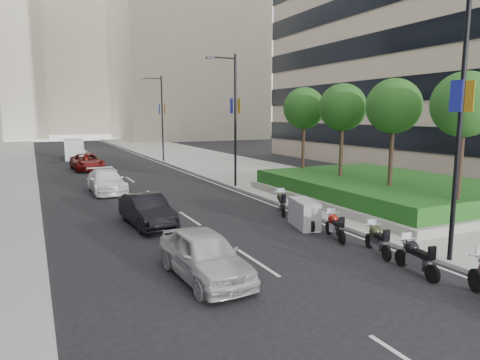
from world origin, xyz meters
TOP-DOWN VIEW (x-y plane):
  - ground at (0.00, 0.00)m, footprint 160.00×160.00m
  - sidewalk_right at (9.00, 30.00)m, footprint 10.00×100.00m
  - lane_edge at (3.70, 30.00)m, footprint 0.12×100.00m
  - lane_centre at (-1.50, 30.00)m, footprint 0.12×100.00m
  - building_cream_right at (22.00, 80.00)m, footprint 28.00×24.00m
  - building_cream_centre at (2.00, 120.00)m, footprint 30.00×24.00m
  - planter at (10.00, 10.00)m, footprint 10.00×14.00m
  - hedge at (10.00, 10.00)m, footprint 9.40×13.40m
  - tree_0 at (8.50, 4.00)m, footprint 2.80×2.80m
  - tree_1 at (8.50, 8.00)m, footprint 2.80×2.80m
  - tree_2 at (8.50, 12.00)m, footprint 2.80×2.80m
  - tree_3 at (8.50, 16.00)m, footprint 2.80×2.80m
  - lamp_post_0 at (4.14, 1.00)m, footprint 2.34×0.45m
  - lamp_post_1 at (4.14, 18.00)m, footprint 2.34×0.45m
  - lamp_post_2 at (4.14, 36.00)m, footprint 2.34×0.45m
  - motorcycle_2 at (2.51, 0.85)m, footprint 0.69×2.05m
  - motorcycle_3 at (2.85, 2.88)m, footprint 0.88×1.94m
  - motorcycle_4 at (2.69, 5.11)m, footprint 0.80×1.92m
  - motorcycle_5 at (2.55, 7.10)m, footprint 1.29×2.19m
  - motorcycle_6 at (3.13, 9.96)m, footprint 1.03×1.95m
  - car_a at (-3.64, 3.44)m, footprint 1.99×4.50m
  - car_b at (-3.69, 10.51)m, footprint 1.83×4.43m
  - car_c at (-4.02, 20.10)m, footprint 2.16×5.08m
  - car_d at (-3.80, 32.54)m, footprint 2.70×5.50m
  - delivery_van at (-3.94, 43.65)m, footprint 2.32×5.39m

SIDE VIEW (x-z plane):
  - ground at x=0.00m, z-range 0.00..0.00m
  - lane_edge at x=3.70m, z-range 0.00..0.01m
  - lane_centre at x=-1.50m, z-range 0.00..0.01m
  - sidewalk_right at x=9.00m, z-range 0.00..0.15m
  - planter at x=10.00m, z-range 0.15..0.55m
  - motorcycle_4 at x=2.69m, z-range 0.03..1.02m
  - motorcycle_3 at x=2.85m, z-range 0.03..1.04m
  - motorcycle_2 at x=2.51m, z-range 0.04..1.06m
  - motorcycle_6 at x=3.13m, z-range 0.04..1.08m
  - motorcycle_5 at x=2.55m, z-range 0.00..1.25m
  - car_b at x=-3.69m, z-range 0.00..1.43m
  - car_c at x=-4.02m, z-range 0.00..1.46m
  - car_d at x=-3.80m, z-range 0.00..1.50m
  - car_a at x=-3.64m, z-range 0.00..1.51m
  - hedge at x=10.00m, z-range 0.55..1.35m
  - delivery_van at x=-3.94m, z-range -0.07..2.14m
  - lamp_post_0 at x=4.14m, z-range 0.57..9.57m
  - lamp_post_1 at x=4.14m, z-range 0.57..9.57m
  - lamp_post_2 at x=4.14m, z-range 0.57..9.57m
  - tree_0 at x=8.50m, z-range 2.27..8.57m
  - tree_1 at x=8.50m, z-range 2.27..8.57m
  - tree_2 at x=8.50m, z-range 2.27..8.57m
  - tree_3 at x=8.50m, z-range 2.27..8.57m
  - building_cream_right at x=22.00m, z-range 0.00..36.00m
  - building_cream_centre at x=2.00m, z-range 0.00..38.00m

